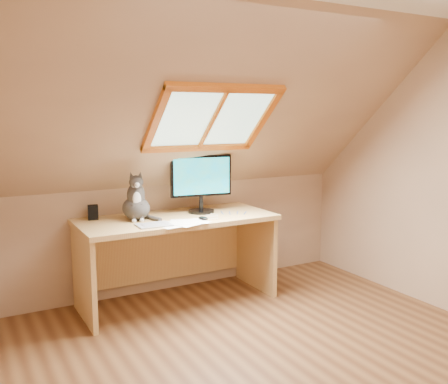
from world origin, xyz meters
TOP-DOWN VIEW (x-y plane):
  - ground at (0.00, 0.00)m, footprint 3.50×3.50m
  - room_shell at (0.00, -0.09)m, footprint 3.52×3.52m
  - desk at (-0.17, 1.45)m, footprint 1.69×0.74m
  - monitor at (0.10, 1.45)m, footprint 0.56×0.24m
  - cat at (-0.52, 1.43)m, footprint 0.28×0.32m
  - desk_speaker at (-0.83, 1.63)m, footprint 0.10×0.10m
  - graphics_tablet at (-0.47, 1.15)m, footprint 0.27×0.20m
  - mouse at (-0.03, 1.15)m, footprint 0.08×0.11m
  - papers at (-0.25, 1.12)m, footprint 0.35×0.30m
  - cables at (0.24, 1.26)m, footprint 0.51×0.26m

SIDE VIEW (x-z plane):
  - ground at x=0.00m, z-range 0.00..0.00m
  - desk at x=-0.17m, z-range 0.15..0.93m
  - papers at x=-0.25m, z-range 0.77..0.78m
  - cables at x=0.24m, z-range 0.77..0.78m
  - graphics_tablet at x=-0.47m, z-range 0.77..0.78m
  - mouse at x=-0.03m, z-range 0.77..0.81m
  - desk_speaker at x=-0.83m, z-range 0.77..0.89m
  - cat at x=-0.52m, z-range 0.71..1.13m
  - monitor at x=0.10m, z-range 0.81..1.33m
  - room_shell at x=0.00m, z-range 0.23..2.64m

